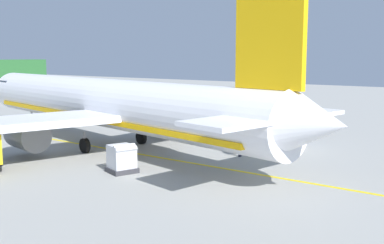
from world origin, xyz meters
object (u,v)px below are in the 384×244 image
object	(u,v)px
crew_loader_left	(240,142)
service_truck_fuel	(277,127)
airliner_foreground	(107,104)
crew_loader_right	(321,126)
cargo_container_far	(122,159)

from	to	relation	value
crew_loader_left	service_truck_fuel	bearing A→B (deg)	-5.17
airliner_foreground	crew_loader_right	world-z (taller)	airliner_foreground
cargo_container_far	crew_loader_left	world-z (taller)	cargo_container_far
service_truck_fuel	crew_loader_left	size ratio (longest dim) A/B	3.53
crew_loader_left	crew_loader_right	world-z (taller)	crew_loader_left
crew_loader_left	crew_loader_right	size ratio (longest dim) A/B	1.06
service_truck_fuel	crew_loader_right	size ratio (longest dim) A/B	3.76
airliner_foreground	cargo_container_far	world-z (taller)	airliner_foreground
crew_loader_left	crew_loader_right	distance (m)	11.83
airliner_foreground	crew_loader_right	size ratio (longest dim) A/B	24.84
crew_loader_left	cargo_container_far	bearing A→B (deg)	156.98
airliner_foreground	crew_loader_left	xyz separation A→B (m)	(3.04, -10.42, -2.33)
service_truck_fuel	cargo_container_far	size ratio (longest dim) A/B	3.07
crew_loader_left	crew_loader_right	bearing A→B (deg)	-6.89
airliner_foreground	crew_loader_left	distance (m)	11.11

